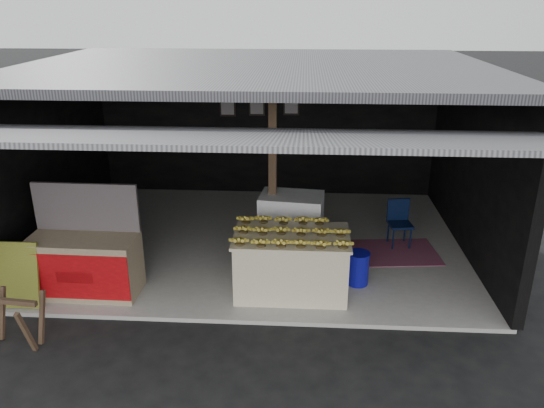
# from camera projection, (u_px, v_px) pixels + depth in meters

# --- Properties ---
(ground) EXTENTS (80.00, 80.00, 0.00)m
(ground) POSITION_uv_depth(u_px,v_px,m) (241.00, 324.00, 6.88)
(ground) COLOR black
(ground) RESTS_ON ground
(concrete_slab) EXTENTS (7.00, 5.00, 0.06)m
(concrete_slab) POSITION_uv_depth(u_px,v_px,m) (257.00, 241.00, 9.20)
(concrete_slab) COLOR gray
(concrete_slab) RESTS_ON ground
(shophouse) EXTENTS (7.40, 7.29, 3.02)m
(shophouse) POSITION_uv_depth(u_px,v_px,m) (258.00, 119.00, 8.74)
(shophouse) COLOR black
(shophouse) RESTS_ON ground
(banana_table) EXTENTS (1.59, 0.98, 0.88)m
(banana_table) POSITION_uv_depth(u_px,v_px,m) (291.00, 263.00, 7.40)
(banana_table) COLOR silver
(banana_table) RESTS_ON concrete_slab
(banana_pile) EXTENTS (1.47, 0.88, 0.17)m
(banana_pile) POSITION_uv_depth(u_px,v_px,m) (292.00, 229.00, 7.21)
(banana_pile) COLOR gold
(banana_pile) RESTS_ON banana_table
(white_crate) EXTENTS (1.03, 0.76, 1.07)m
(white_crate) POSITION_uv_depth(u_px,v_px,m) (291.00, 227.00, 8.34)
(white_crate) COLOR white
(white_crate) RESTS_ON concrete_slab
(neighbor_stall) EXTENTS (1.50, 0.70, 1.54)m
(neighbor_stall) POSITION_uv_depth(u_px,v_px,m) (85.00, 262.00, 7.37)
(neighbor_stall) COLOR #998466
(neighbor_stall) RESTS_ON concrete_slab
(green_signboard) EXTENTS (0.60, 0.24, 0.89)m
(green_signboard) POSITION_uv_depth(u_px,v_px,m) (16.00, 275.00, 7.06)
(green_signboard) COLOR black
(green_signboard) RESTS_ON concrete_slab
(sawhorse) EXTENTS (0.68, 0.63, 0.65)m
(sawhorse) POSITION_uv_depth(u_px,v_px,m) (13.00, 317.00, 6.31)
(sawhorse) COLOR #4B3525
(sawhorse) RESTS_ON ground
(water_barrel) EXTENTS (0.32, 0.32, 0.46)m
(water_barrel) POSITION_uv_depth(u_px,v_px,m) (358.00, 269.00, 7.68)
(water_barrel) COLOR #0D0E93
(water_barrel) RESTS_ON concrete_slab
(plastic_chair) EXTENTS (0.42, 0.42, 0.78)m
(plastic_chair) POSITION_uv_depth(u_px,v_px,m) (399.00, 219.00, 8.85)
(plastic_chair) COLOR #091332
(plastic_chair) RESTS_ON concrete_slab
(magenta_rug) EXTENTS (1.59, 1.14, 0.01)m
(magenta_rug) POSITION_uv_depth(u_px,v_px,m) (391.00, 252.00, 8.70)
(magenta_rug) COLOR maroon
(magenta_rug) RESTS_ON concrete_slab
(picture_frames) EXTENTS (1.62, 0.04, 0.46)m
(picture_frames) POSITION_uv_depth(u_px,v_px,m) (259.00, 105.00, 10.75)
(picture_frames) COLOR black
(picture_frames) RESTS_ON shophouse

